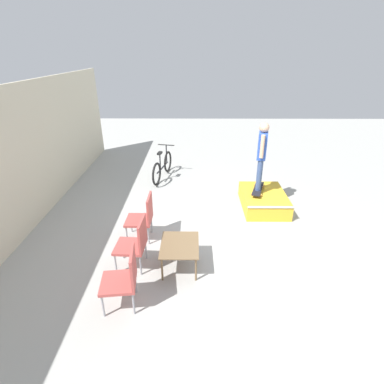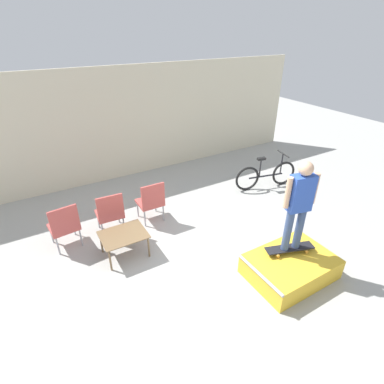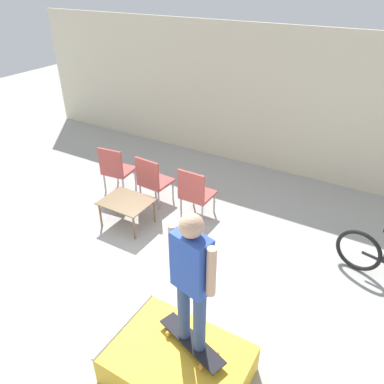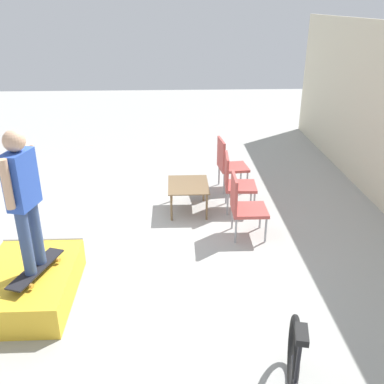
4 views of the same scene
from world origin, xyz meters
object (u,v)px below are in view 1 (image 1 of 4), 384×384
person_skater (262,151)px  patio_chair_center (135,242)px  skate_ramp_box (263,200)px  skateboard_on_ramp (258,189)px  patio_chair_left (125,276)px  bicycle (163,167)px  coffee_table (180,247)px  patio_chair_right (143,216)px

person_skater → patio_chair_center: bearing=145.7°
skate_ramp_box → person_skater: 1.25m
skateboard_on_ramp → patio_chair_left: (-3.27, 2.61, 0.07)m
person_skater → bicycle: bearing=68.0°
coffee_table → patio_chair_center: (-0.01, 0.78, 0.11)m
coffee_table → patio_chair_center: 0.79m
person_skater → skateboard_on_ramp: bearing=-140.2°
patio_chair_center → patio_chair_right: bearing=-176.6°
skateboard_on_ramp → person_skater: bearing=44.8°
patio_chair_center → bicycle: patio_chair_center is taller
bicycle → coffee_table: bearing=-157.8°
coffee_table → patio_chair_center: size_ratio=0.85×
skate_ramp_box → patio_chair_left: 4.23m
skate_ramp_box → skateboard_on_ramp: bearing=60.5°
skateboard_on_ramp → patio_chair_left: 4.19m
skate_ramp_box → bicycle: size_ratio=0.86×
skate_ramp_box → coffee_table: size_ratio=1.78×
bicycle → skate_ramp_box: bearing=-112.5°
skateboard_on_ramp → patio_chair_center: bearing=150.6°
person_skater → patio_chair_center: 3.65m
patio_chair_left → patio_chair_center: bearing=173.6°
coffee_table → patio_chair_right: bearing=40.7°
skateboard_on_ramp → bicycle: 3.12m
skateboard_on_ramp → bicycle: (1.80, 2.55, -0.11)m
patio_chair_right → patio_chair_left: bearing=0.6°
skate_ramp_box → patio_chair_right: size_ratio=1.52×
patio_chair_left → bicycle: 5.08m
skate_ramp_box → patio_chair_right: (-1.39, 2.76, 0.34)m
skateboard_on_ramp → patio_chair_left: bearing=159.6°
person_skater → patio_chair_center: size_ratio=1.67×
coffee_table → bicycle: (4.18, 0.71, -0.06)m
coffee_table → patio_chair_right: 1.20m
patio_chair_left → patio_chair_right: 1.80m
skate_ramp_box → coffee_table: bearing=139.2°
skate_ramp_box → patio_chair_right: patio_chair_right is taller
person_skater → patio_chair_left: person_skater is taller
skate_ramp_box → person_skater: bearing=60.5°
coffee_table → patio_chair_left: (-0.89, 0.78, 0.11)m
patio_chair_center → bicycle: size_ratio=0.56×
skateboard_on_ramp → patio_chair_right: bearing=137.6°
coffee_table → patio_chair_left: 1.19m
coffee_table → bicycle: bicycle is taller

